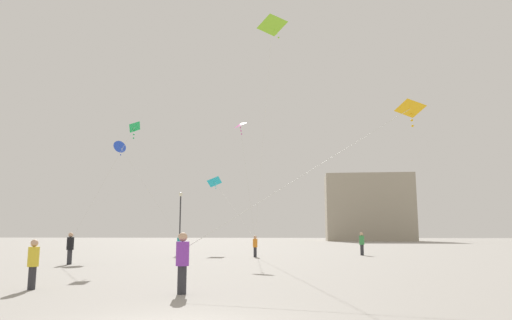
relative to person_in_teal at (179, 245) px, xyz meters
name	(u,v)px	position (x,y,z in m)	size (l,w,h in m)	color
person_in_teal	(179,245)	(0.00, 0.00, 0.00)	(0.37, 0.37, 1.69)	#2D2D33
person_in_purple	(182,260)	(5.36, -19.80, 0.07)	(0.40, 0.40, 1.82)	#2D2D33
person_in_green	(362,243)	(13.73, 4.81, 0.08)	(0.40, 0.40, 1.83)	#2D2D33
person_in_yellow	(33,262)	(0.26, -19.19, -0.05)	(0.35, 0.35, 1.59)	#2D2D33
person_in_orange	(255,245)	(5.43, 1.36, -0.06)	(0.35, 0.35, 1.59)	#2D2D33
person_in_black	(70,247)	(-4.40, -7.73, 0.07)	(0.40, 0.40, 1.82)	#2D2D33
kite_emerald_delta	(133,130)	(-1.66, -5.85, 7.36)	(3.13, 2.46, 7.44)	green
kite_cyan_delta	(215,182)	(0.84, 8.98, 5.53)	(5.37, 8.57, 5.63)	#1EB2C6
kite_cobalt_diamond	(120,147)	(-5.65, 2.05, 7.75)	(6.26, 2.53, 7.92)	blue
kite_magenta_diamond	(240,126)	(4.45, -0.16, 8.79)	(1.68, 2.24, 8.81)	#D12899
kite_amber_delta	(405,113)	(13.15, -15.10, 5.66)	(8.59, 5.29, 5.77)	yellow
kite_lime_delta	(272,33)	(7.42, -8.82, 12.14)	(2.77, 10.91, 12.51)	#8CD12D
building_left_hall	(368,208)	(23.44, 69.84, 6.23)	(18.49, 10.15, 14.31)	#A39984
lamppost_east	(180,213)	(-1.76, 6.62, 2.63)	(0.36, 0.36, 5.35)	#2D2D30
handbag_beside_flyer	(184,256)	(0.35, 0.10, -0.81)	(0.32, 0.14, 0.24)	brown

